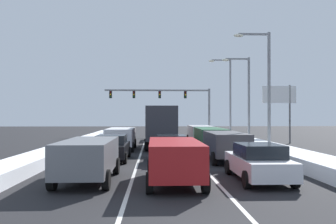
{
  "coord_description": "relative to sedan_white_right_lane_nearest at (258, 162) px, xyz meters",
  "views": [
    {
      "loc": [
        -0.82,
        -6.89,
        2.69
      ],
      "look_at": [
        0.49,
        24.42,
        2.95
      ],
      "focal_mm": 37.31,
      "sensor_mm": 36.0,
      "label": 1
    }
  ],
  "objects": [
    {
      "name": "sedan_navy_center_lane_second",
      "position": [
        -3.26,
        6.21,
        0.0
      ],
      "size": [
        2.0,
        4.5,
        1.51
      ],
      "color": "navy",
      "rests_on": "ground"
    },
    {
      "name": "traffic_light_gantry",
      "position": [
        -2.15,
        32.03,
        4.12
      ],
      "size": [
        14.0,
        0.47,
        6.2
      ],
      "color": "slate",
      "rests_on": "ground"
    },
    {
      "name": "ground_plane",
      "position": [
        -3.46,
        8.5,
        -0.76
      ],
      "size": [
        120.0,
        120.0,
        0.0
      ],
      "primitive_type": "plane",
      "color": "black"
    },
    {
      "name": "street_lamp_right_far",
      "position": [
        4.35,
        26.16,
        4.68
      ],
      "size": [
        2.66,
        0.36,
        9.23
      ],
      "color": "gray",
      "rests_on": "ground"
    },
    {
      "name": "lane_stripe_between_center_lane_and_left_lane",
      "position": [
        -5.16,
        12.43,
        -0.76
      ],
      "size": [
        0.14,
        43.15,
        0.01
      ],
      "primitive_type": "cube",
      "color": "silver",
      "rests_on": "ground"
    },
    {
      "name": "sedan_white_right_lane_nearest",
      "position": [
        0.0,
        0.0,
        0.0
      ],
      "size": [
        2.0,
        4.5,
        1.51
      ],
      "color": "silver",
      "rests_on": "ground"
    },
    {
      "name": "roadside_sign_right",
      "position": [
        7.52,
        18.14,
        3.25
      ],
      "size": [
        3.2,
        0.16,
        5.5
      ],
      "color": "#59595B",
      "rests_on": "ground"
    },
    {
      "name": "sedan_black_left_lane_second",
      "position": [
        -6.74,
        6.69,
        0.0
      ],
      "size": [
        2.0,
        4.5,
        1.51
      ],
      "color": "black",
      "rests_on": "ground"
    },
    {
      "name": "lane_stripe_between_right_lane_and_center_lane",
      "position": [
        -1.76,
        12.43,
        -0.76
      ],
      "size": [
        0.14,
        43.15,
        0.01
      ],
      "primitive_type": "cube",
      "color": "silver",
      "rests_on": "ground"
    },
    {
      "name": "suv_green_right_lane_third",
      "position": [
        0.06,
        12.24,
        0.25
      ],
      "size": [
        2.16,
        4.9,
        1.67
      ],
      "color": "#1E5633",
      "rests_on": "ground"
    },
    {
      "name": "suv_red_center_lane_nearest",
      "position": [
        -3.45,
        -0.5,
        0.25
      ],
      "size": [
        2.16,
        4.9,
        1.67
      ],
      "color": "maroon",
      "rests_on": "ground"
    },
    {
      "name": "suv_gray_left_lane_nearest",
      "position": [
        -6.92,
        0.15,
        0.25
      ],
      "size": [
        2.16,
        4.9,
        1.67
      ],
      "color": "slate",
      "rests_on": "ground"
    },
    {
      "name": "street_lamp_right_mid",
      "position": [
        4.32,
        18.31,
        4.09
      ],
      "size": [
        2.66,
        0.36,
        8.1
      ],
      "color": "gray",
      "rests_on": "ground"
    },
    {
      "name": "suv_charcoal_right_lane_second",
      "position": [
        -0.09,
        6.01,
        0.25
      ],
      "size": [
        2.16,
        4.9,
        1.67
      ],
      "color": "#38383D",
      "rests_on": "ground"
    },
    {
      "name": "suv_tan_center_lane_fourth",
      "position": [
        -3.5,
        22.98,
        0.25
      ],
      "size": [
        2.16,
        4.9,
        1.67
      ],
      "color": "#937F60",
      "rests_on": "ground"
    },
    {
      "name": "snow_bank_left_shoulder",
      "position": [
        -10.46,
        12.43,
        -0.46
      ],
      "size": [
        1.78,
        43.15,
        0.61
      ],
      "primitive_type": "cube",
      "color": "white",
      "rests_on": "ground"
    },
    {
      "name": "sedan_charcoal_left_lane_fourth",
      "position": [
        -7.02,
        18.35,
        0.0
      ],
      "size": [
        2.0,
        4.5,
        1.51
      ],
      "color": "#38383D",
      "rests_on": "ground"
    },
    {
      "name": "snow_bank_right_shoulder",
      "position": [
        3.54,
        12.43,
        -0.43
      ],
      "size": [
        2.15,
        43.15,
        0.67
      ],
      "primitive_type": "cube",
      "color": "white",
      "rests_on": "ground"
    },
    {
      "name": "box_truck_center_lane_third",
      "position": [
        -3.68,
        14.21,
        1.14
      ],
      "size": [
        2.53,
        7.2,
        3.36
      ],
      "color": "maroon",
      "rests_on": "ground"
    },
    {
      "name": "suv_silver_right_lane_fourth",
      "position": [
        0.12,
        18.56,
        0.25
      ],
      "size": [
        2.16,
        4.9,
        1.67
      ],
      "color": "#B7BABF",
      "rests_on": "ground"
    },
    {
      "name": "street_lamp_right_near",
      "position": [
        3.63,
        10.47,
        4.35
      ],
      "size": [
        2.66,
        0.36,
        8.6
      ],
      "color": "gray",
      "rests_on": "ground"
    },
    {
      "name": "suv_white_left_lane_third",
      "position": [
        -6.77,
        12.64,
        0.25
      ],
      "size": [
        2.16,
        4.9,
        1.67
      ],
      "color": "silver",
      "rests_on": "ground"
    }
  ]
}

